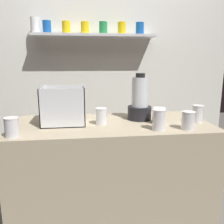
{
  "coord_description": "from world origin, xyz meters",
  "views": [
    {
      "loc": [
        -0.21,
        -1.62,
        1.34
      ],
      "look_at": [
        0.0,
        0.0,
        0.98
      ],
      "focal_mm": 37.73,
      "sensor_mm": 36.0,
      "label": 1
    }
  ],
  "objects_px": {
    "juice_cup_mango_rightmost": "(198,115)",
    "juice_cup_mango_left": "(102,117)",
    "juice_cup_pomegranate_far_right": "(188,122)",
    "carrot_display_bin": "(63,113)",
    "juice_cup_pomegranate_middle": "(159,121)",
    "juice_cup_carrot_right": "(159,117)",
    "juice_cup_mango_far_left": "(12,129)",
    "blender_pitcher": "(140,102)"
  },
  "relations": [
    {
      "from": "blender_pitcher",
      "to": "juice_cup_pomegranate_far_right",
      "type": "xyz_separation_m",
      "value": [
        0.25,
        -0.3,
        -0.08
      ]
    },
    {
      "from": "juice_cup_pomegranate_middle",
      "to": "juice_cup_carrot_right",
      "type": "distance_m",
      "value": 0.16
    },
    {
      "from": "juice_cup_mango_left",
      "to": "juice_cup_mango_rightmost",
      "type": "distance_m",
      "value": 0.7
    },
    {
      "from": "blender_pitcher",
      "to": "juice_cup_mango_far_left",
      "type": "xyz_separation_m",
      "value": [
        -0.84,
        -0.32,
        -0.08
      ]
    },
    {
      "from": "juice_cup_mango_rightmost",
      "to": "juice_cup_carrot_right",
      "type": "bearing_deg",
      "value": -179.26
    },
    {
      "from": "juice_cup_mango_far_left",
      "to": "juice_cup_pomegranate_middle",
      "type": "height_order",
      "value": "juice_cup_pomegranate_middle"
    },
    {
      "from": "juice_cup_mango_left",
      "to": "juice_cup_carrot_right",
      "type": "height_order",
      "value": "juice_cup_mango_left"
    },
    {
      "from": "blender_pitcher",
      "to": "juice_cup_mango_rightmost",
      "type": "xyz_separation_m",
      "value": [
        0.4,
        -0.14,
        -0.08
      ]
    },
    {
      "from": "carrot_display_bin",
      "to": "juice_cup_mango_left",
      "type": "bearing_deg",
      "value": -11.93
    },
    {
      "from": "juice_cup_carrot_right",
      "to": "juice_cup_pomegranate_far_right",
      "type": "height_order",
      "value": "juice_cup_pomegranate_far_right"
    },
    {
      "from": "juice_cup_pomegranate_middle",
      "to": "blender_pitcher",
      "type": "bearing_deg",
      "value": 100.69
    },
    {
      "from": "juice_cup_mango_rightmost",
      "to": "juice_cup_mango_left",
      "type": "bearing_deg",
      "value": 177.85
    },
    {
      "from": "juice_cup_mango_left",
      "to": "juice_cup_pomegranate_far_right",
      "type": "distance_m",
      "value": 0.58
    },
    {
      "from": "blender_pitcher",
      "to": "juice_cup_carrot_right",
      "type": "xyz_separation_m",
      "value": [
        0.11,
        -0.14,
        -0.08
      ]
    },
    {
      "from": "carrot_display_bin",
      "to": "juice_cup_mango_left",
      "type": "height_order",
      "value": "carrot_display_bin"
    },
    {
      "from": "juice_cup_carrot_right",
      "to": "juice_cup_pomegranate_far_right",
      "type": "relative_size",
      "value": 0.97
    },
    {
      "from": "juice_cup_pomegranate_far_right",
      "to": "carrot_display_bin",
      "type": "bearing_deg",
      "value": 163.16
    },
    {
      "from": "juice_cup_carrot_right",
      "to": "juice_cup_pomegranate_far_right",
      "type": "xyz_separation_m",
      "value": [
        0.14,
        -0.16,
        0.0
      ]
    },
    {
      "from": "juice_cup_pomegranate_middle",
      "to": "juice_cup_mango_far_left",
      "type": "bearing_deg",
      "value": -177.91
    },
    {
      "from": "blender_pitcher",
      "to": "juice_cup_carrot_right",
      "type": "distance_m",
      "value": 0.2
    },
    {
      "from": "blender_pitcher",
      "to": "juice_cup_carrot_right",
      "type": "height_order",
      "value": "blender_pitcher"
    },
    {
      "from": "juice_cup_pomegranate_far_right",
      "to": "juice_cup_mango_rightmost",
      "type": "bearing_deg",
      "value": 47.73
    },
    {
      "from": "juice_cup_mango_far_left",
      "to": "juice_cup_mango_rightmost",
      "type": "distance_m",
      "value": 1.25
    },
    {
      "from": "juice_cup_mango_left",
      "to": "juice_cup_pomegranate_far_right",
      "type": "xyz_separation_m",
      "value": [
        0.55,
        -0.19,
        -0.0
      ]
    },
    {
      "from": "juice_cup_mango_far_left",
      "to": "juice_cup_pomegranate_far_right",
      "type": "height_order",
      "value": "juice_cup_pomegranate_far_right"
    },
    {
      "from": "juice_cup_pomegranate_middle",
      "to": "juice_cup_carrot_right",
      "type": "xyz_separation_m",
      "value": [
        0.05,
        0.15,
        -0.01
      ]
    },
    {
      "from": "juice_cup_mango_far_left",
      "to": "juice_cup_mango_left",
      "type": "relative_size",
      "value": 1.0
    },
    {
      "from": "blender_pitcher",
      "to": "juice_cup_mango_far_left",
      "type": "distance_m",
      "value": 0.9
    },
    {
      "from": "carrot_display_bin",
      "to": "juice_cup_mango_far_left",
      "type": "bearing_deg",
      "value": -135.73
    },
    {
      "from": "juice_cup_mango_rightmost",
      "to": "juice_cup_mango_far_left",
      "type": "bearing_deg",
      "value": -171.46
    },
    {
      "from": "blender_pitcher",
      "to": "juice_cup_pomegranate_far_right",
      "type": "distance_m",
      "value": 0.4
    },
    {
      "from": "juice_cup_mango_left",
      "to": "juice_cup_pomegranate_middle",
      "type": "distance_m",
      "value": 0.4
    },
    {
      "from": "juice_cup_pomegranate_far_right",
      "to": "juice_cup_mango_rightmost",
      "type": "relative_size",
      "value": 0.95
    },
    {
      "from": "blender_pitcher",
      "to": "juice_cup_carrot_right",
      "type": "bearing_deg",
      "value": -53.32
    },
    {
      "from": "carrot_display_bin",
      "to": "juice_cup_mango_far_left",
      "type": "distance_m",
      "value": 0.38
    },
    {
      "from": "juice_cup_mango_left",
      "to": "juice_cup_carrot_right",
      "type": "relative_size",
      "value": 1.02
    },
    {
      "from": "juice_cup_mango_left",
      "to": "juice_cup_carrot_right",
      "type": "xyz_separation_m",
      "value": [
        0.4,
        -0.03,
        -0.0
      ]
    },
    {
      "from": "carrot_display_bin",
      "to": "juice_cup_mango_far_left",
      "type": "relative_size",
      "value": 2.53
    },
    {
      "from": "juice_cup_carrot_right",
      "to": "juice_cup_pomegranate_far_right",
      "type": "bearing_deg",
      "value": -48.48
    },
    {
      "from": "juice_cup_pomegranate_middle",
      "to": "juice_cup_pomegranate_far_right",
      "type": "relative_size",
      "value": 1.13
    },
    {
      "from": "juice_cup_mango_far_left",
      "to": "juice_cup_mango_left",
      "type": "xyz_separation_m",
      "value": [
        0.54,
        0.21,
        0.0
      ]
    },
    {
      "from": "juice_cup_mango_left",
      "to": "juice_cup_carrot_right",
      "type": "distance_m",
      "value": 0.41
    }
  ]
}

